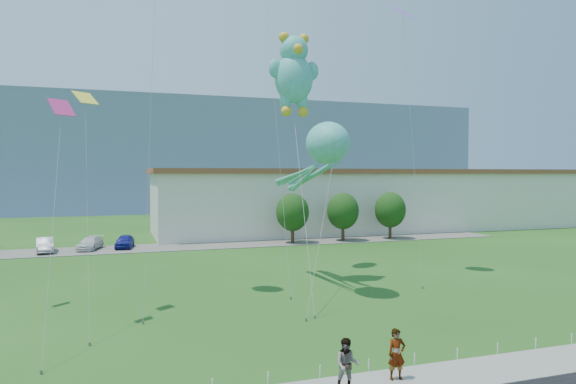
{
  "coord_description": "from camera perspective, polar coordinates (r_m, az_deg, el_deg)",
  "views": [
    {
      "loc": [
        -8.01,
        -18.64,
        7.54
      ],
      "look_at": [
        0.84,
        8.0,
        6.56
      ],
      "focal_mm": 32.0,
      "sensor_mm": 36.0,
      "label": 1
    }
  ],
  "objects": [
    {
      "name": "small_kite_yellow",
      "position": [
        29.19,
        -21.55,
        7.25
      ],
      "size": [
        1.29,
        6.52,
        12.07
      ],
      "color": "yellow",
      "rests_on": "ground"
    },
    {
      "name": "parking_strip",
      "position": [
        54.75,
        -9.85,
        -5.92
      ],
      "size": [
        70.0,
        6.0,
        0.06
      ],
      "primitive_type": "cube",
      "color": "#59544C",
      "rests_on": "ground"
    },
    {
      "name": "tree_near",
      "position": [
        55.79,
        0.5,
        -2.27
      ],
      "size": [
        3.6,
        3.6,
        5.47
      ],
      "color": "#3F2B19",
      "rests_on": "ground"
    },
    {
      "name": "small_kite_pink",
      "position": [
        27.01,
        -24.03,
        6.16
      ],
      "size": [
        1.29,
        7.23,
        11.26
      ],
      "color": "#D02E79",
      "rests_on": "ground"
    },
    {
      "name": "teddy_bear_kite",
      "position": [
        36.3,
        0.66,
        13.14
      ],
      "size": [
        3.79,
        10.15,
        17.27
      ],
      "color": "teal",
      "rests_on": "ground"
    },
    {
      "name": "small_kite_purple",
      "position": [
        41.19,
        12.71,
        18.27
      ],
      "size": [
        2.31,
        5.73,
        20.31
      ],
      "color": "#8338E1",
      "rests_on": "ground"
    },
    {
      "name": "tree_far",
      "position": [
        60.74,
        11.28,
        -1.96
      ],
      "size": [
        3.6,
        3.6,
        5.47
      ],
      "color": "#3F2B19",
      "rests_on": "ground"
    },
    {
      "name": "hill_ridge",
      "position": [
        138.96,
        -15.11,
        3.97
      ],
      "size": [
        160.0,
        50.0,
        25.0
      ],
      "primitive_type": "cube",
      "color": "slate",
      "rests_on": "ground"
    },
    {
      "name": "parked_car_white",
      "position": [
        54.79,
        -21.14,
        -5.34
      ],
      "size": [
        2.8,
        4.52,
        1.22
      ],
      "primitive_type": "imported",
      "rotation": [
        0.0,
        0.0,
        -0.28
      ],
      "color": "silver",
      "rests_on": "parking_strip"
    },
    {
      "name": "pedestrian_left",
      "position": [
        19.87,
        11.98,
        -17.21
      ],
      "size": [
        0.71,
        0.5,
        1.84
      ],
      "primitive_type": "imported",
      "rotation": [
        0.0,
        0.0,
        -0.09
      ],
      "color": "gray",
      "rests_on": "sidewalk"
    },
    {
      "name": "ground",
      "position": [
        21.65,
        4.82,
        -18.41
      ],
      "size": [
        160.0,
        160.0,
        0.0
      ],
      "primitive_type": "plane",
      "color": "#1F4B15",
      "rests_on": "ground"
    },
    {
      "name": "parked_car_silver",
      "position": [
        54.59,
        -25.39,
        -5.33
      ],
      "size": [
        2.02,
        4.43,
        1.41
      ],
      "primitive_type": "imported",
      "rotation": [
        0.0,
        0.0,
        0.13
      ],
      "color": "#AFAEB5",
      "rests_on": "parking_strip"
    },
    {
      "name": "parked_car_blue",
      "position": [
        54.82,
        -17.69,
        -5.24
      ],
      "size": [
        2.2,
        4.11,
        1.33
      ],
      "primitive_type": "imported",
      "rotation": [
        0.0,
        0.0,
        -0.17
      ],
      "color": "navy",
      "rests_on": "parking_strip"
    },
    {
      "name": "octopus_kite",
      "position": [
        33.0,
        3.42,
        3.85
      ],
      "size": [
        4.5,
        12.07,
        10.76
      ],
      "color": "teal",
      "rests_on": "ground"
    },
    {
      "name": "pedestrian_right",
      "position": [
        18.68,
        6.59,
        -18.51
      ],
      "size": [
        1.08,
        0.98,
        1.81
      ],
      "primitive_type": "imported",
      "rotation": [
        0.0,
        0.0,
        -0.41
      ],
      "color": "gray",
      "rests_on": "sidewalk"
    },
    {
      "name": "tree_mid",
      "position": [
        58.01,
        6.12,
        -2.12
      ],
      "size": [
        3.6,
        3.6,
        5.47
      ],
      "color": "#3F2B19",
      "rests_on": "ground"
    },
    {
      "name": "warehouse",
      "position": [
        71.36,
        10.11,
        -0.78
      ],
      "size": [
        61.0,
        15.0,
        8.2
      ],
      "color": "beige",
      "rests_on": "ground"
    },
    {
      "name": "rope_fence",
      "position": [
        20.45,
        6.34,
        -18.91
      ],
      "size": [
        26.05,
        0.05,
        0.5
      ],
      "color": "white",
      "rests_on": "ground"
    }
  ]
}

